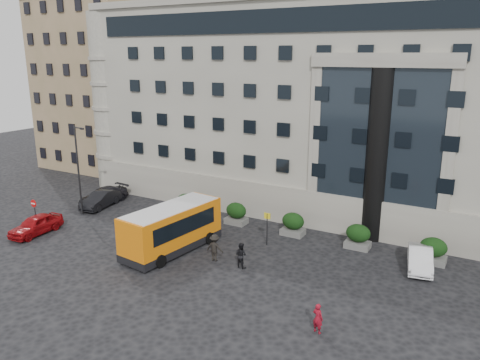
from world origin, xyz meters
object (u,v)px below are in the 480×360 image
(hedge_a, at_px, (186,204))
(hedge_c, at_px, (293,224))
(red_truck, at_px, (156,161))
(white_taxi, at_px, (420,258))
(parked_car_b, at_px, (101,199))
(parked_car_d, at_px, (158,173))
(pedestrian_b, at_px, (241,255))
(no_entry_sign, at_px, (34,207))
(hedge_d, at_px, (358,236))
(pedestrian_a, at_px, (318,318))
(minibus, at_px, (172,227))
(pedestrian_c, at_px, (215,248))
(hedge_b, at_px, (236,213))
(parked_car_a, at_px, (36,225))
(hedge_e, at_px, (433,250))
(bus_stop_sign, at_px, (267,223))
(parked_car_c, at_px, (103,196))
(street_lamp, at_px, (79,167))

(hedge_a, distance_m, hedge_c, 10.40)
(red_truck, height_order, white_taxi, red_truck)
(parked_car_b, xyz_separation_m, parked_car_d, (-1.95, 10.68, -0.01))
(hedge_c, relative_size, pedestrian_b, 1.04)
(red_truck, bearing_deg, no_entry_sign, -66.45)
(red_truck, xyz_separation_m, parked_car_d, (1.94, -2.12, -0.78))
(hedge_d, xyz_separation_m, pedestrian_a, (1.30, -11.80, -0.11))
(minibus, relative_size, white_taxi, 1.90)
(parked_car_d, bearing_deg, hedge_d, -18.61)
(pedestrian_b, xyz_separation_m, pedestrian_c, (-2.08, 0.00, 0.08))
(no_entry_sign, bearing_deg, hedge_a, 44.48)
(hedge_b, distance_m, no_entry_sign, 16.74)
(hedge_a, relative_size, pedestrian_b, 1.04)
(parked_car_a, bearing_deg, pedestrian_b, 5.92)
(hedge_a, bearing_deg, pedestrian_a, -34.93)
(hedge_d, relative_size, minibus, 0.22)
(hedge_b, xyz_separation_m, hedge_c, (5.20, 0.00, 0.00))
(hedge_e, height_order, pedestrian_a, hedge_e)
(no_entry_sign, bearing_deg, hedge_b, 31.90)
(hedge_a, xyz_separation_m, hedge_c, (10.40, 0.00, 0.00))
(bus_stop_sign, xyz_separation_m, pedestrian_a, (7.40, -9.00, -0.91))
(hedge_b, relative_size, minibus, 0.22)
(pedestrian_b, bearing_deg, no_entry_sign, 14.44)
(hedge_e, relative_size, no_entry_sign, 0.79)
(parked_car_c, height_order, pedestrian_c, pedestrian_c)
(hedge_a, height_order, minibus, minibus)
(hedge_a, distance_m, pedestrian_a, 20.62)
(bus_stop_sign, height_order, white_taxi, bus_stop_sign)
(pedestrian_b, bearing_deg, parked_car_a, 18.52)
(street_lamp, bearing_deg, hedge_a, 31.16)
(hedge_b, height_order, parked_car_a, hedge_b)
(street_lamp, distance_m, red_truck, 15.89)
(hedge_d, height_order, pedestrian_a, hedge_d)
(red_truck, xyz_separation_m, parked_car_b, (3.89, -12.80, -0.76))
(parked_car_c, height_order, parked_car_d, parked_car_d)
(hedge_a, height_order, bus_stop_sign, bus_stop_sign)
(hedge_a, relative_size, hedge_e, 1.00)
(white_taxi, bearing_deg, minibus, -171.55)
(pedestrian_b, relative_size, pedestrian_c, 0.91)
(hedge_b, xyz_separation_m, parked_car_d, (-15.18, 8.20, -0.19))
(hedge_e, bearing_deg, no_entry_sign, -163.48)
(bus_stop_sign, xyz_separation_m, parked_car_a, (-17.00, -7.14, -0.97))
(hedge_a, distance_m, hedge_e, 20.80)
(parked_car_d, bearing_deg, no_entry_sign, -87.54)
(hedge_a, xyz_separation_m, parked_car_b, (-8.03, -2.48, -0.17))
(hedge_a, bearing_deg, hedge_c, 0.00)
(no_entry_sign, distance_m, white_taxi, 30.15)
(red_truck, relative_size, pedestrian_b, 3.37)
(street_lamp, distance_m, parked_car_d, 13.65)
(hedge_c, relative_size, parked_car_c, 0.36)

